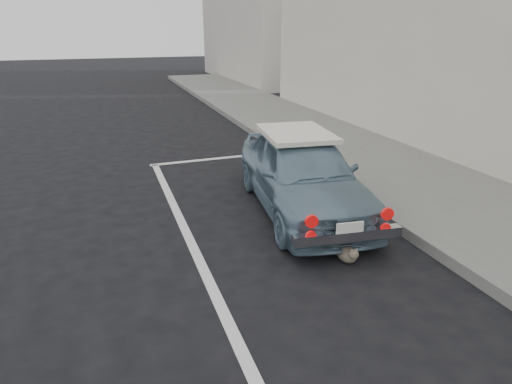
{
  "coord_description": "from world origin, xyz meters",
  "views": [
    {
      "loc": [
        -1.78,
        -2.01,
        2.63
      ],
      "look_at": [
        -0.14,
        2.55,
        0.75
      ],
      "focal_mm": 30.0,
      "sensor_mm": 36.0,
      "label": 1
    }
  ],
  "objects": [
    {
      "name": "cat",
      "position": [
        0.76,
        1.83,
        0.12
      ],
      "size": [
        0.21,
        0.47,
        0.25
      ],
      "rotation": [
        0.0,
        0.0,
        0.01
      ],
      "color": "#67584E",
      "rests_on": "ground"
    },
    {
      "name": "pline_side",
      "position": [
        -0.9,
        3.0,
        0.0
      ],
      "size": [
        0.12,
        7.0,
        0.01
      ],
      "primitive_type": "cube",
      "color": "silver",
      "rests_on": "ground"
    },
    {
      "name": "sidewalk",
      "position": [
        3.2,
        2.0,
        0.07
      ],
      "size": [
        2.8,
        40.0,
        0.15
      ],
      "primitive_type": "cube",
      "color": "slate",
      "rests_on": "ground"
    },
    {
      "name": "retro_coupe",
      "position": [
        0.92,
        3.45,
        0.6
      ],
      "size": [
        1.81,
        3.61,
        1.18
      ],
      "rotation": [
        0.0,
        0.0,
        -0.13
      ],
      "color": "gray",
      "rests_on": "ground"
    },
    {
      "name": "pline_front",
      "position": [
        0.5,
        6.5,
        0.0
      ],
      "size": [
        3.0,
        0.12,
        0.01
      ],
      "primitive_type": "cube",
      "color": "silver",
      "rests_on": "ground"
    }
  ]
}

